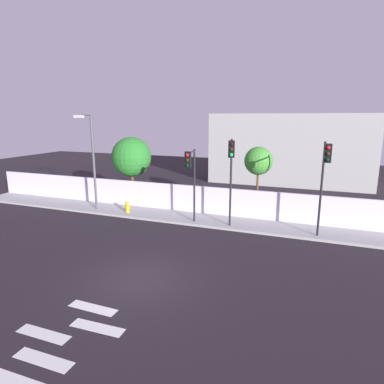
# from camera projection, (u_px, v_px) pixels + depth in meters

# --- Properties ---
(ground_plane) EXTENTS (80.00, 80.00, 0.00)m
(ground_plane) POSITION_uv_depth(u_px,v_px,m) (139.00, 279.00, 13.44)
(ground_plane) COLOR black
(sidewalk) EXTENTS (36.00, 2.40, 0.15)m
(sidewalk) POSITION_uv_depth(u_px,v_px,m) (204.00, 220.00, 20.90)
(sidewalk) COLOR #9E9E9E
(sidewalk) RESTS_ON ground
(perimeter_wall) EXTENTS (36.00, 0.18, 1.80)m
(perimeter_wall) POSITION_uv_depth(u_px,v_px,m) (210.00, 200.00, 21.86)
(perimeter_wall) COLOR silver
(perimeter_wall) RESTS_ON sidewalk
(crosswalk_marking) EXTENTS (3.14, 3.86, 0.01)m
(crosswalk_marking) POSITION_uv_depth(u_px,v_px,m) (61.00, 339.00, 9.80)
(crosswalk_marking) COLOR silver
(crosswalk_marking) RESTS_ON ground
(traffic_light_left) EXTENTS (0.54, 1.47, 5.08)m
(traffic_light_left) POSITION_uv_depth(u_px,v_px,m) (231.00, 165.00, 18.20)
(traffic_light_left) COLOR black
(traffic_light_left) RESTS_ON sidewalk
(traffic_light_center) EXTENTS (0.36, 1.69, 5.06)m
(traffic_light_center) POSITION_uv_depth(u_px,v_px,m) (325.00, 170.00, 16.44)
(traffic_light_center) COLOR black
(traffic_light_center) RESTS_ON sidewalk
(traffic_light_right) EXTENTS (0.40, 1.71, 4.44)m
(traffic_light_right) POSITION_uv_depth(u_px,v_px,m) (191.00, 171.00, 18.94)
(traffic_light_right) COLOR black
(traffic_light_right) RESTS_ON sidewalk
(street_lamp_curbside) EXTENTS (0.63, 1.69, 6.47)m
(street_lamp_curbside) POSITION_uv_depth(u_px,v_px,m) (92.00, 155.00, 22.10)
(street_lamp_curbside) COLOR #4C4C51
(street_lamp_curbside) RESTS_ON sidewalk
(fire_hydrant) EXTENTS (0.44, 0.26, 0.78)m
(fire_hydrant) POSITION_uv_depth(u_px,v_px,m) (127.00, 206.00, 22.20)
(fire_hydrant) COLOR gold
(fire_hydrant) RESTS_ON sidewalk
(roadside_tree_leftmost) EXTENTS (2.91, 2.91, 5.02)m
(roadside_tree_leftmost) POSITION_uv_depth(u_px,v_px,m) (131.00, 157.00, 24.37)
(roadside_tree_leftmost) COLOR brown
(roadside_tree_leftmost) RESTS_ON ground
(roadside_tree_midleft) EXTENTS (1.81, 1.81, 4.61)m
(roadside_tree_midleft) POSITION_uv_depth(u_px,v_px,m) (258.00, 161.00, 21.12)
(roadside_tree_midleft) COLOR brown
(roadside_tree_midleft) RESTS_ON ground
(low_building_distant) EXTENTS (15.08, 6.00, 6.75)m
(low_building_distant) POSITION_uv_depth(u_px,v_px,m) (290.00, 149.00, 32.78)
(low_building_distant) COLOR #A3A3A3
(low_building_distant) RESTS_ON ground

